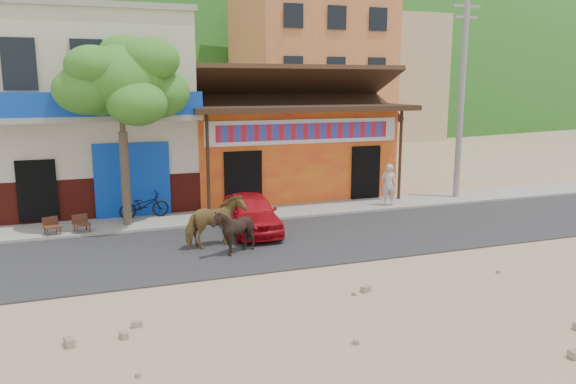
# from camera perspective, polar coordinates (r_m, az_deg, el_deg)

# --- Properties ---
(ground) EXTENTS (120.00, 120.00, 0.00)m
(ground) POSITION_cam_1_polar(r_m,az_deg,el_deg) (14.55, 4.39, -7.53)
(ground) COLOR #9E825B
(ground) RESTS_ON ground
(road) EXTENTS (60.00, 5.00, 0.04)m
(road) POSITION_cam_1_polar(r_m,az_deg,el_deg) (16.76, 0.87, -4.93)
(road) COLOR #28282B
(road) RESTS_ON ground
(sidewalk) EXTENTS (60.00, 2.00, 0.12)m
(sidewalk) POSITION_cam_1_polar(r_m,az_deg,el_deg) (19.95, -2.69, -2.22)
(sidewalk) COLOR gray
(sidewalk) RESTS_ON ground
(dance_club) EXTENTS (8.00, 6.00, 3.60)m
(dance_club) POSITION_cam_1_polar(r_m,az_deg,el_deg) (24.01, -0.99, 4.26)
(dance_club) COLOR orange
(dance_club) RESTS_ON ground
(cafe_building) EXTENTS (7.00, 6.00, 7.00)m
(cafe_building) POSITION_cam_1_polar(r_m,az_deg,el_deg) (22.59, -19.48, 7.54)
(cafe_building) COLOR beige
(cafe_building) RESTS_ON ground
(apartment_front) EXTENTS (9.00, 9.00, 12.00)m
(apartment_front) POSITION_cam_1_polar(r_m,az_deg,el_deg) (39.44, 2.10, 13.00)
(apartment_front) COLOR #CC723F
(apartment_front) RESTS_ON ground
(apartment_rear) EXTENTS (8.00, 8.00, 10.00)m
(apartment_rear) POSITION_cam_1_polar(r_m,az_deg,el_deg) (48.73, 9.43, 11.30)
(apartment_rear) COLOR tan
(apartment_rear) RESTS_ON ground
(hillside) EXTENTS (100.00, 40.00, 24.00)m
(hillside) POSITION_cam_1_polar(r_m,az_deg,el_deg) (83.09, -16.48, 15.66)
(hillside) COLOR #194C14
(hillside) RESTS_ON ground
(tree) EXTENTS (3.00, 3.00, 6.00)m
(tree) POSITION_cam_1_polar(r_m,az_deg,el_deg) (18.46, -16.43, 5.90)
(tree) COLOR #2D721E
(tree) RESTS_ON sidewalk
(utility_pole) EXTENTS (0.24, 0.24, 8.00)m
(utility_pole) POSITION_cam_1_polar(r_m,az_deg,el_deg) (23.21, 17.21, 9.29)
(utility_pole) COLOR gray
(utility_pole) RESTS_ON sidewalk
(cow_tan) EXTENTS (1.87, 1.29, 1.45)m
(cow_tan) POSITION_cam_1_polar(r_m,az_deg,el_deg) (16.00, -7.41, -3.03)
(cow_tan) COLOR olive
(cow_tan) RESTS_ON road
(cow_dark) EXTENTS (1.38, 1.29, 1.29)m
(cow_dark) POSITION_cam_1_polar(r_m,az_deg,el_deg) (15.28, -5.54, -3.97)
(cow_dark) COLOR black
(cow_dark) RESTS_ON road
(red_car) EXTENTS (1.67, 3.65, 1.21)m
(red_car) POSITION_cam_1_polar(r_m,az_deg,el_deg) (17.55, -3.76, -2.10)
(red_car) COLOR #B70D18
(red_car) RESTS_ON road
(scooter) EXTENTS (1.70, 0.73, 0.87)m
(scooter) POSITION_cam_1_polar(r_m,az_deg,el_deg) (19.59, -14.42, -1.32)
(scooter) COLOR black
(scooter) RESTS_ON sidewalk
(pedestrian) EXTENTS (0.65, 0.51, 1.55)m
(pedestrian) POSITION_cam_1_polar(r_m,az_deg,el_deg) (21.24, 10.16, 0.74)
(pedestrian) COLOR silver
(pedestrian) RESTS_ON sidewalk
(cafe_chair_left) EXTENTS (0.56, 0.56, 0.96)m
(cafe_chair_left) POSITION_cam_1_polar(r_m,az_deg,el_deg) (18.34, -22.90, -2.53)
(cafe_chair_left) COLOR #4A2618
(cafe_chair_left) RESTS_ON sidewalk
(cafe_chair_right) EXTENTS (0.56, 0.56, 0.99)m
(cafe_chair_right) POSITION_cam_1_polar(r_m,az_deg,el_deg) (18.31, -20.28, -2.32)
(cafe_chair_right) COLOR #472317
(cafe_chair_right) RESTS_ON sidewalk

